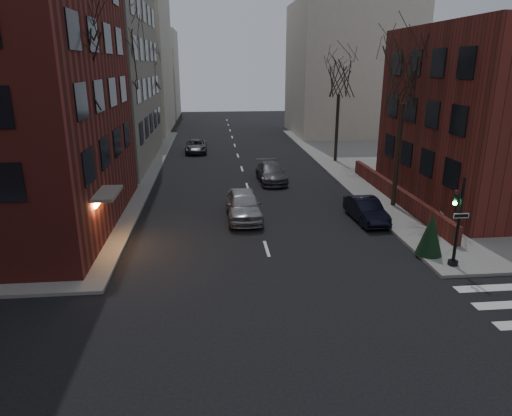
{
  "coord_description": "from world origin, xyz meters",
  "views": [
    {
      "loc": [
        -2.55,
        -8.67,
        8.71
      ],
      "look_at": [
        -0.49,
        12.39,
        2.0
      ],
      "focal_mm": 32.0,
      "sensor_mm": 36.0,
      "label": 1
    }
  ],
  "objects": [
    {
      "name": "streetlamp_far",
      "position": [
        -8.2,
        42.0,
        4.24
      ],
      "size": [
        0.36,
        0.36,
        6.28
      ],
      "color": "black",
      "rests_on": "sidewalk_far_left"
    },
    {
      "name": "building_right_brick",
      "position": [
        16.5,
        19.0,
        5.5
      ],
      "size": [
        12.0,
        14.0,
        11.0
      ],
      "primitive_type": "cube",
      "color": "maroon",
      "rests_on": "ground"
    },
    {
      "name": "building_distant_lb",
      "position": [
        -13.0,
        72.0,
        7.0
      ],
      "size": [
        10.0,
        12.0,
        14.0
      ],
      "primitive_type": "cube",
      "color": "beige",
      "rests_on": "ground"
    },
    {
      "name": "parked_sedan",
      "position": [
        6.2,
        15.58,
        0.67
      ],
      "size": [
        1.65,
        4.14,
        1.34
      ],
      "primitive_type": "imported",
      "rotation": [
        0.0,
        0.0,
        0.06
      ],
      "color": "black",
      "rests_on": "ground"
    },
    {
      "name": "car_lane_gray",
      "position": [
        1.94,
        25.28,
        0.71
      ],
      "size": [
        2.17,
        4.95,
        1.41
      ],
      "primitive_type": "imported",
      "rotation": [
        0.0,
        0.0,
        0.04
      ],
      "color": "#46464B",
      "rests_on": "ground"
    },
    {
      "name": "sandwich_board",
      "position": [
        9.56,
        13.46,
        0.63
      ],
      "size": [
        0.52,
        0.66,
        0.95
      ],
      "primitive_type": "cube",
      "rotation": [
        0.0,
        0.0,
        -0.18
      ],
      "color": "silver",
      "rests_on": "sidewalk_far_right"
    },
    {
      "name": "tree_right_b",
      "position": [
        8.8,
        32.0,
        7.59
      ],
      "size": [
        3.74,
        3.74,
        9.18
      ],
      "color": "#2D231C",
      "rests_on": "sidewalk_far_right"
    },
    {
      "name": "tree_left_c",
      "position": [
        -8.8,
        40.0,
        8.03
      ],
      "size": [
        3.96,
        3.96,
        9.72
      ],
      "color": "#2D231C",
      "rests_on": "sidewalk_far_left"
    },
    {
      "name": "tree_left_b",
      "position": [
        -8.8,
        26.0,
        8.91
      ],
      "size": [
        4.4,
        4.4,
        10.8
      ],
      "color": "#2D231C",
      "rests_on": "sidewalk_far_left"
    },
    {
      "name": "building_distant_ra",
      "position": [
        15.0,
        50.0,
        8.0
      ],
      "size": [
        14.0,
        14.0,
        16.0
      ],
      "primitive_type": "cube",
      "color": "beige",
      "rests_on": "ground"
    },
    {
      "name": "car_lane_far",
      "position": [
        -4.15,
        38.09,
        0.64
      ],
      "size": [
        2.16,
        4.64,
        1.28
      ],
      "primitive_type": "imported",
      "rotation": [
        0.0,
        0.0,
        0.01
      ],
      "color": "#3E3E43",
      "rests_on": "ground"
    },
    {
      "name": "traffic_signal",
      "position": [
        7.94,
        8.99,
        1.91
      ],
      "size": [
        0.76,
        0.44,
        4.0
      ],
      "color": "black",
      "rests_on": "sidewalk_far_right"
    },
    {
      "name": "building_distant_la",
      "position": [
        -15.0,
        55.0,
        9.0
      ],
      "size": [
        14.0,
        16.0,
        18.0
      ],
      "primitive_type": "cube",
      "color": "beige",
      "rests_on": "ground"
    },
    {
      "name": "evergreen_shrub",
      "position": [
        7.46,
        10.25,
        1.16
      ],
      "size": [
        1.51,
        1.51,
        2.01
      ],
      "primitive_type": "cone",
      "rotation": [
        0.0,
        0.0,
        -0.3
      ],
      "color": "black",
      "rests_on": "sidewalk_far_right"
    },
    {
      "name": "tree_left_a",
      "position": [
        -8.8,
        14.0,
        8.47
      ],
      "size": [
        4.18,
        4.18,
        10.26
      ],
      "color": "#2D231C",
      "rests_on": "sidewalk_far_left"
    },
    {
      "name": "streetlamp_near",
      "position": [
        -8.2,
        22.0,
        4.24
      ],
      "size": [
        0.36,
        0.36,
        6.28
      ],
      "color": "black",
      "rests_on": "sidewalk_far_left"
    },
    {
      "name": "tree_right_a",
      "position": [
        8.8,
        18.0,
        8.03
      ],
      "size": [
        3.96,
        3.96,
        9.72
      ],
      "color": "#2D231C",
      "rests_on": "sidewalk_far_right"
    },
    {
      "name": "low_wall_right",
      "position": [
        9.3,
        19.0,
        0.65
      ],
      "size": [
        0.35,
        16.0,
        1.0
      ],
      "primitive_type": "cube",
      "color": "maroon",
      "rests_on": "sidewalk_far_right"
    },
    {
      "name": "car_lane_silver",
      "position": [
        -0.8,
        16.77,
        0.84
      ],
      "size": [
        2.03,
        4.95,
        1.68
      ],
      "primitive_type": "imported",
      "rotation": [
        0.0,
        0.0,
        0.01
      ],
      "color": "#98989D",
      "rests_on": "ground"
    }
  ]
}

